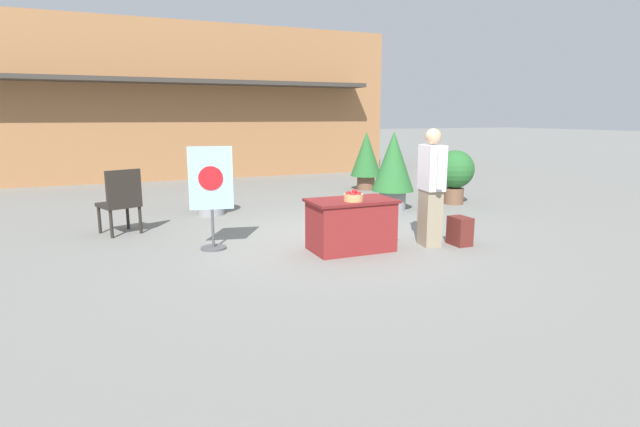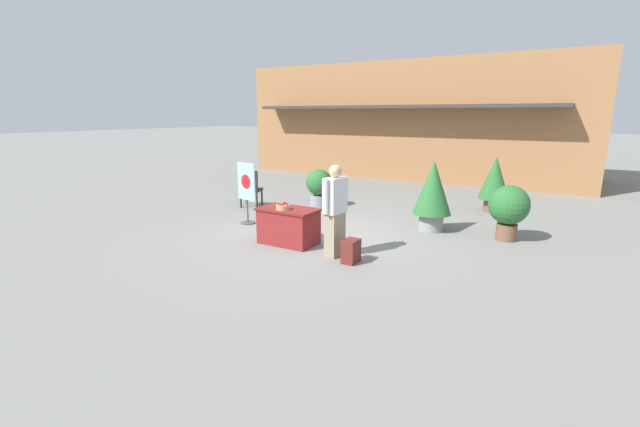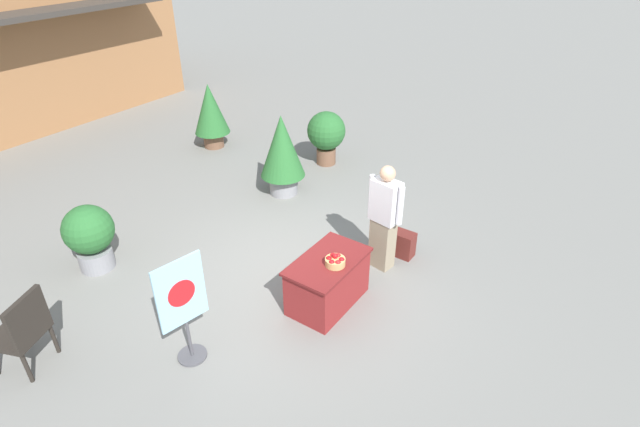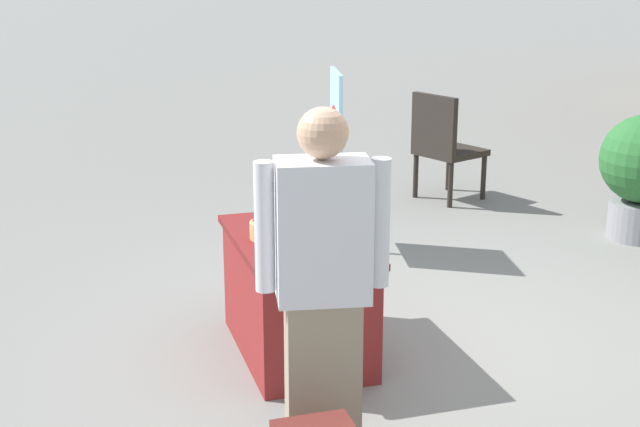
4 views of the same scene
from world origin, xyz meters
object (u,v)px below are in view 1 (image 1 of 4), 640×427
Objects in this scene: poster_board at (211,193)px; potted_plant_near_left at (393,166)px; person_visitor at (431,187)px; potted_plant_far_right at (455,172)px; potted_plant_near_right at (210,184)px; patio_chair at (121,199)px; backpack at (460,231)px; apple_basket at (354,196)px; potted_plant_far_left at (366,157)px; display_table at (351,225)px.

poster_board is 4.31m from potted_plant_near_left.
potted_plant_near_left is (0.98, 2.70, 0.02)m from person_visitor.
potted_plant_near_right is (-5.10, 0.81, -0.10)m from potted_plant_far_right.
person_visitor is at bearing -142.82° from patio_chair.
person_visitor is 3.15m from poster_board.
backpack is at bearing -126.15° from potted_plant_far_right.
potted_plant_near_left is (2.20, 2.63, 0.10)m from apple_basket.
potted_plant_far_left reaches higher than backpack.
patio_chair is 0.99× the size of potted_plant_near_right.
potted_plant_far_left is at bearing -98.97° from person_visitor.
display_table is 3.74m from patio_chair.
poster_board is 1.89m from patio_chair.
potted_plant_near_left is 1.60m from potted_plant_far_right.
apple_basket is 3.76m from potted_plant_near_right.
patio_chair is (-2.93, 2.41, -0.21)m from apple_basket.
backpack is 2.99m from potted_plant_near_left.
poster_board is at bearing 151.69° from apple_basket.
poster_board is (-2.98, 1.01, -0.06)m from person_visitor.
person_visitor is 1.62× the size of patio_chair.
potted_plant_near_right is at bearing -178.76° from poster_board.
person_visitor is at bearing -9.56° from display_table.
poster_board is 1.39× the size of patio_chair.
apple_basket is 6.17m from potted_plant_far_left.
potted_plant_far_right is at bearing 118.56° from poster_board.
display_table is at bearing -119.90° from potted_plant_far_left.
backpack is at bearing -104.01° from potted_plant_far_left.
potted_plant_near_left reaches higher than poster_board.
display_table is 3.35m from potted_plant_near_left.
poster_board is at bearing 155.62° from display_table.
potted_plant_near_left reaches higher than apple_basket.
potted_plant_far_right is 2.77m from potted_plant_far_left.
poster_board is at bearing -9.20° from person_visitor.
backpack is 3.66m from potted_plant_far_right.
backpack is at bearing -141.96° from patio_chair.
potted_plant_far_left is (5.97, 2.96, 0.27)m from patio_chair.
backpack is at bearing 168.76° from person_visitor.
potted_plant_far_left is (4.80, 4.42, 0.04)m from poster_board.
potted_plant_near_left is at bearing -14.05° from potted_plant_near_right.
person_visitor is 2.87m from potted_plant_near_left.
display_table is 0.81× the size of potted_plant_far_left.
potted_plant_far_right is at bearing -123.26° from person_visitor.
display_table is 6.06m from potted_plant_far_left.
potted_plant_near_right is 0.71× the size of potted_plant_far_left.
person_visitor is (1.19, -0.20, 0.50)m from display_table.
person_visitor is 4.06× the size of backpack.
display_table is 3.65m from potted_plant_near_right.
potted_plant_near_right is (-2.96, 3.74, 0.39)m from backpack.
poster_board is 0.99× the size of potted_plant_far_left.
poster_board reaches higher than display_table.
potted_plant_far_left is (1.40, 5.59, 0.64)m from backpack.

